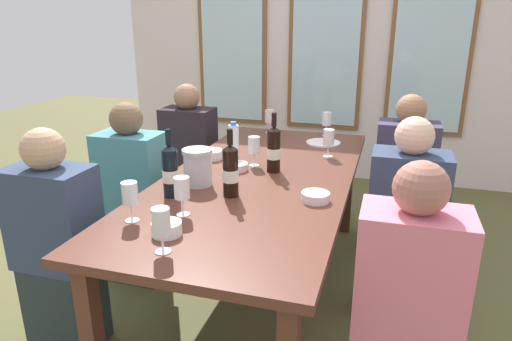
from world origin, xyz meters
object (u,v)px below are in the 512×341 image
tasting_bowl_2 (167,228)px  wine_glass_3 (182,190)px  seated_person_3 (404,228)px  wine_bottle_0 (274,149)px  seated_person_0 (58,249)px  seated_person_4 (190,161)px  wine_glass_0 (329,138)px  seated_person_1 (406,312)px  wine_bottle_1 (231,171)px  seated_person_2 (133,199)px  tasting_bowl_3 (211,154)px  tasting_bowl_1 (315,197)px  water_bottle (234,143)px  wine_glass_1 (130,195)px  wine_glass_2 (327,119)px  wine_glass_6 (161,222)px  seated_person_5 (403,182)px  tasting_bowl_0 (236,166)px  metal_pitcher (198,167)px  wine_bottle_2 (170,171)px  white_plate_0 (323,143)px  wine_glass_5 (254,146)px  dining_table (259,188)px  wine_glass_4 (270,117)px

tasting_bowl_2 → wine_glass_3: (-0.02, 0.19, 0.09)m
seated_person_3 → wine_bottle_0: bearing=173.9°
seated_person_0 → seated_person_4: (0.00, 1.47, 0.00)m
wine_glass_0 → seated_person_1: seated_person_1 is taller
wine_bottle_1 → seated_person_2: 0.86m
seated_person_3 → seated_person_4: bearing=154.2°
tasting_bowl_3 → tasting_bowl_1: bearing=-34.3°
wine_glass_0 → seated_person_3: seated_person_3 is taller
water_bottle → wine_glass_0: bearing=25.2°
wine_glass_1 → seated_person_2: size_ratio=0.16×
wine_glass_3 → water_bottle: bearing=93.8°
wine_bottle_0 → wine_glass_2: size_ratio=1.92×
wine_glass_6 → seated_person_3: size_ratio=0.16×
wine_glass_1 → seated_person_5: (1.13, 1.46, -0.33)m
wine_bottle_1 → wine_glass_2: (0.26, 1.33, -0.01)m
tasting_bowl_0 → seated_person_1: seated_person_1 is taller
wine_glass_2 → seated_person_5: seated_person_5 is taller
tasting_bowl_0 → wine_glass_6: (0.06, -0.99, 0.10)m
tasting_bowl_1 → wine_glass_1: 0.84m
metal_pitcher → wine_glass_2: metal_pitcher is taller
wine_bottle_0 → tasting_bowl_3: (-0.43, 0.13, -0.10)m
wine_bottle_1 → seated_person_0: size_ratio=0.30×
wine_bottle_2 → seated_person_1: size_ratio=0.30×
white_plate_0 → wine_glass_6: bearing=-100.8°
tasting_bowl_0 → tasting_bowl_3: size_ratio=0.95×
wine_glass_2 → seated_person_5: 0.71m
wine_glass_0 → wine_glass_5: 0.49m
dining_table → wine_glass_1: (-0.35, -0.72, 0.19)m
wine_glass_2 → wine_glass_5: same height
metal_pitcher → wine_bottle_1: 0.24m
tasting_bowl_2 → wine_glass_5: wine_glass_5 is taller
wine_glass_0 → seated_person_2: (-1.09, -0.51, -0.33)m
wine_bottle_2 → seated_person_5: seated_person_5 is taller
wine_glass_2 → seated_person_0: size_ratio=0.16×
seated_person_2 → seated_person_5: bearing=26.5°
white_plate_0 → wine_glass_0: 0.34m
wine_glass_2 → wine_glass_3: 1.65m
white_plate_0 → tasting_bowl_1: (0.13, -1.06, 0.02)m
tasting_bowl_1 → seated_person_4: (-1.13, 1.05, -0.24)m
wine_glass_6 → seated_person_0: 0.79m
wine_glass_1 → wine_glass_3: (0.18, 0.12, -0.00)m
water_bottle → seated_person_1: bearing=-43.6°
tasting_bowl_0 → water_bottle: bearing=112.6°
wine_bottle_0 → wine_glass_6: 1.03m
tasting_bowl_1 → wine_glass_4: (-0.56, 1.26, 0.10)m
dining_table → seated_person_2: 0.79m
seated_person_5 → tasting_bowl_2: bearing=-121.2°
wine_bottle_0 → seated_person_4: (-0.83, 0.68, -0.34)m
metal_pitcher → wine_glass_6: metal_pitcher is taller
wine_bottle_2 → tasting_bowl_3: wine_bottle_2 is taller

